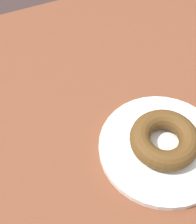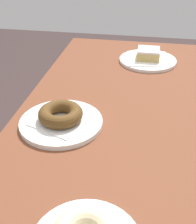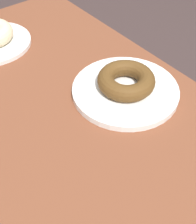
{
  "view_description": "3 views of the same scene",
  "coord_description": "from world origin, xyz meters",
  "px_view_note": "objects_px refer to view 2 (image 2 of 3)",
  "views": [
    {
      "loc": [
        -0.12,
        -0.4,
        1.24
      ],
      "look_at": [
        0.03,
        -0.07,
        0.76
      ],
      "focal_mm": 52.44,
      "sensor_mm": 36.0,
      "label": 1
    },
    {
      "loc": [
        0.74,
        0.04,
        1.19
      ],
      "look_at": [
        0.09,
        -0.08,
        0.77
      ],
      "focal_mm": 47.62,
      "sensor_mm": 36.0,
      "label": 2
    },
    {
      "loc": [
        -0.26,
        0.18,
        1.18
      ],
      "look_at": [
        0.06,
        -0.07,
        0.78
      ],
      "focal_mm": 51.56,
      "sensor_mm": 36.0,
      "label": 3
    }
  ],
  "objects_px": {
    "plate_chocolate_ring": "(61,122)",
    "donut_glazed_square": "(148,54)",
    "donut_chocolate_ring": "(61,114)",
    "plate_glazed_square": "(148,60)"
  },
  "relations": [
    {
      "from": "plate_chocolate_ring",
      "to": "donut_glazed_square",
      "type": "xyz_separation_m",
      "value": [
        -0.49,
        0.22,
        0.03
      ]
    },
    {
      "from": "plate_chocolate_ring",
      "to": "donut_chocolate_ring",
      "type": "bearing_deg",
      "value": 0.0
    },
    {
      "from": "donut_chocolate_ring",
      "to": "donut_glazed_square",
      "type": "relative_size",
      "value": 1.38
    },
    {
      "from": "plate_chocolate_ring",
      "to": "plate_glazed_square",
      "type": "distance_m",
      "value": 0.53
    },
    {
      "from": "plate_glazed_square",
      "to": "plate_chocolate_ring",
      "type": "bearing_deg",
      "value": -23.96
    },
    {
      "from": "plate_chocolate_ring",
      "to": "plate_glazed_square",
      "type": "height_order",
      "value": "plate_chocolate_ring"
    },
    {
      "from": "plate_chocolate_ring",
      "to": "plate_glazed_square",
      "type": "relative_size",
      "value": 1.0
    },
    {
      "from": "plate_glazed_square",
      "to": "donut_chocolate_ring",
      "type": "bearing_deg",
      "value": -23.96
    },
    {
      "from": "plate_chocolate_ring",
      "to": "plate_glazed_square",
      "type": "bearing_deg",
      "value": 156.04
    },
    {
      "from": "plate_chocolate_ring",
      "to": "donut_chocolate_ring",
      "type": "relative_size",
      "value": 1.88
    }
  ]
}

